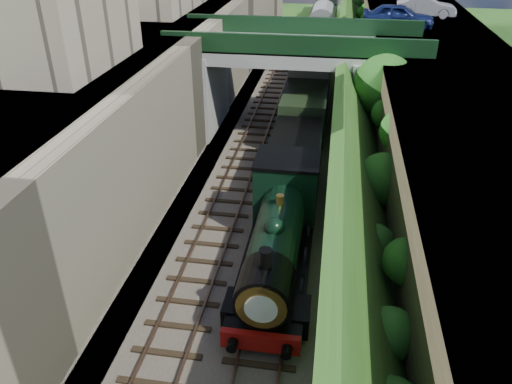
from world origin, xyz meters
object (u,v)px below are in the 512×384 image
object	(u,v)px
tree	(386,88)
car_silver	(426,7)
road_bridge	(303,76)
locomotive	(279,235)
tender	(295,163)
car_blue	(398,16)

from	to	relation	value
tree	car_silver	bearing A→B (deg)	75.13
road_bridge	locomotive	world-z (taller)	road_bridge
car_silver	locomotive	distance (m)	27.35
tree	locomotive	world-z (taller)	tree
car_silver	tender	bearing A→B (deg)	158.53
locomotive	tender	world-z (taller)	locomotive
tree	locomotive	size ratio (longest dim) A/B	0.65
car_silver	tree	bearing A→B (deg)	168.38
locomotive	tender	xyz separation A→B (m)	(-0.00, 7.36, -0.27)
car_silver	locomotive	size ratio (longest dim) A/B	0.44
road_bridge	locomotive	xyz separation A→B (m)	(0.26, -15.40, -2.18)
car_blue	tender	world-z (taller)	car_blue
road_bridge	car_silver	size ratio (longest dim) A/B	3.56
road_bridge	tree	xyz separation A→B (m)	(4.97, -3.63, 0.57)
car_blue	car_silver	distance (m)	5.46
tender	road_bridge	bearing A→B (deg)	91.82
tender	tree	bearing A→B (deg)	43.09
locomotive	car_blue	bearing A→B (deg)	74.25
road_bridge	car_blue	xyz separation A→B (m)	(6.09, 5.29, 3.01)
road_bridge	tender	size ratio (longest dim) A/B	2.67
road_bridge	tender	distance (m)	8.41
car_blue	locomotive	distance (m)	22.12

